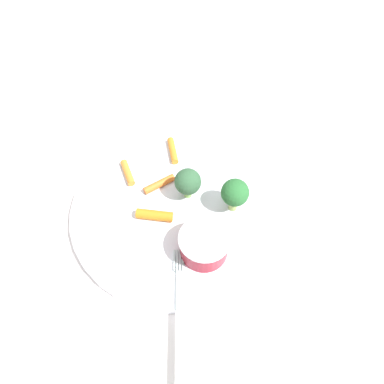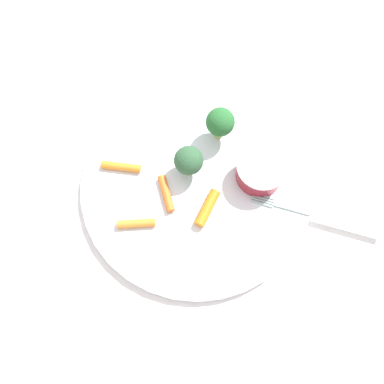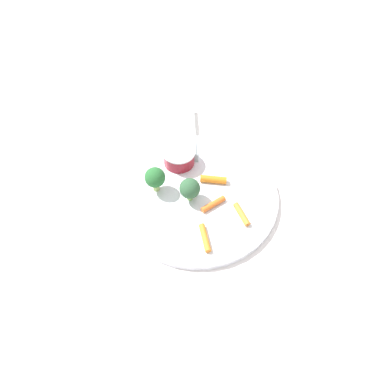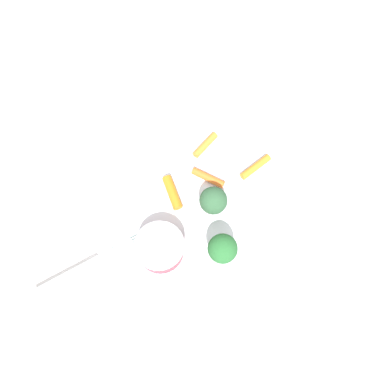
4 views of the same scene
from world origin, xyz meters
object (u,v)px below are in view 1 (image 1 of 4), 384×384
at_px(broccoli_floret_0, 188,182).
at_px(carrot_stick_0, 128,173).
at_px(carrot_stick_1, 155,215).
at_px(carrot_stick_3, 159,184).
at_px(broccoli_floret_1, 235,193).
at_px(plate, 179,206).
at_px(carrot_stick_2, 173,150).
at_px(fork, 179,315).
at_px(sauce_cup, 204,245).

bearing_deg(broccoli_floret_0, carrot_stick_0, -142.30).
bearing_deg(carrot_stick_1, carrot_stick_3, 147.83).
xyz_separation_m(broccoli_floret_0, carrot_stick_3, (-0.03, -0.03, -0.02)).
bearing_deg(carrot_stick_0, broccoli_floret_1, 39.07).
bearing_deg(plate, carrot_stick_0, -153.68).
bearing_deg(broccoli_floret_0, broccoli_floret_1, 41.13).
relative_size(carrot_stick_0, carrot_stick_2, 0.91).
distance_m(broccoli_floret_0, carrot_stick_1, 0.06).
height_order(broccoli_floret_1, carrot_stick_1, broccoli_floret_1).
bearing_deg(fork, carrot_stick_1, 165.98).
bearing_deg(carrot_stick_0, plate, 26.32).
relative_size(broccoli_floret_1, carrot_stick_0, 1.15).
bearing_deg(broccoli_floret_1, carrot_stick_3, -139.67).
xyz_separation_m(broccoli_floret_0, fork, (0.14, -0.09, -0.03)).
height_order(broccoli_floret_1, carrot_stick_3, broccoli_floret_1).
height_order(plate, carrot_stick_0, carrot_stick_0).
bearing_deg(plate, carrot_stick_1, -81.39).
xyz_separation_m(broccoli_floret_1, carrot_stick_0, (-0.13, -0.10, -0.03)).
distance_m(sauce_cup, carrot_stick_3, 0.12).
bearing_deg(broccoli_floret_0, sauce_cup, -16.25).
bearing_deg(broccoli_floret_1, carrot_stick_1, -110.26).
distance_m(broccoli_floret_0, carrot_stick_0, 0.10).
height_order(plate, broccoli_floret_0, broccoli_floret_0).
xyz_separation_m(plate, broccoli_floret_1, (0.04, 0.06, 0.04)).
bearing_deg(sauce_cup, carrot_stick_3, -178.68).
relative_size(broccoli_floret_0, carrot_stick_2, 0.95).
relative_size(plate, sauce_cup, 4.75).
relative_size(sauce_cup, carrot_stick_2, 1.24).
bearing_deg(fork, broccoli_floret_1, 125.03).
bearing_deg(plate, broccoli_floret_0, 108.73).
distance_m(plate, broccoli_floret_1, 0.08).
bearing_deg(broccoli_floret_1, carrot_stick_0, -140.93).
relative_size(broccoli_floret_1, fork, 0.35).
relative_size(sauce_cup, broccoli_floret_1, 1.18).
height_order(broccoli_floret_0, carrot_stick_3, broccoli_floret_0).
distance_m(broccoli_floret_0, fork, 0.17).
bearing_deg(carrot_stick_1, broccoli_floret_1, 69.74).
bearing_deg(carrot_stick_3, broccoli_floret_0, 39.17).
bearing_deg(carrot_stick_2, carrot_stick_1, -38.35).
bearing_deg(sauce_cup, carrot_stick_0, -168.20).
relative_size(sauce_cup, carrot_stick_3, 1.30).
bearing_deg(fork, plate, 152.26).
bearing_deg(sauce_cup, broccoli_floret_1, 118.86).
xyz_separation_m(plate, sauce_cup, (0.08, -0.01, 0.02)).
relative_size(carrot_stick_0, fork, 0.30).
relative_size(carrot_stick_2, fork, 0.33).
bearing_deg(sauce_cup, carrot_stick_2, 165.35).
height_order(carrot_stick_0, fork, carrot_stick_0).
xyz_separation_m(sauce_cup, broccoli_floret_0, (-0.09, 0.03, 0.01)).
distance_m(broccoli_floret_0, carrot_stick_3, 0.05).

